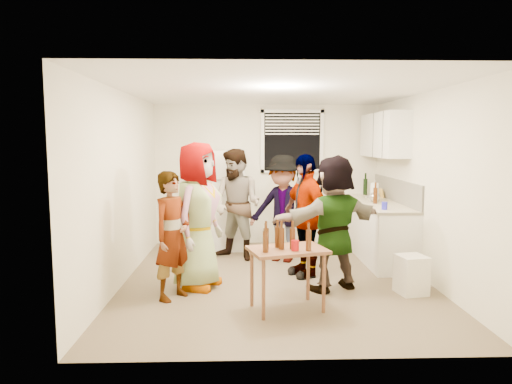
{
  "coord_description": "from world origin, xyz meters",
  "views": [
    {
      "loc": [
        -0.45,
        -5.94,
        1.86
      ],
      "look_at": [
        -0.25,
        0.36,
        1.15
      ],
      "focal_mm": 32.0,
      "sensor_mm": 36.0,
      "label": 1
    }
  ],
  "objects_px": {
    "wine_bottle": "(365,195)",
    "guest_stripe": "(174,298)",
    "refrigerator": "(225,199)",
    "guest_back_left": "(237,259)",
    "serving_table": "(287,309)",
    "guest_grey": "(198,287)",
    "beer_bottle_counter": "(375,203)",
    "blue_cup": "(384,210)",
    "guest_black": "(304,275)",
    "guest_back_right": "(282,261)",
    "red_cup": "(295,251)",
    "guest_orange": "(333,289)",
    "kettle": "(374,202)",
    "beer_bottle_table": "(308,251)",
    "trash_bin": "(411,274)"
  },
  "relations": [
    {
      "from": "guest_stripe",
      "to": "guest_back_right",
      "type": "height_order",
      "value": "guest_back_right"
    },
    {
      "from": "guest_black",
      "to": "guest_back_left",
      "type": "bearing_deg",
      "value": -157.42
    },
    {
      "from": "red_cup",
      "to": "guest_grey",
      "type": "height_order",
      "value": "red_cup"
    },
    {
      "from": "refrigerator",
      "to": "beer_bottle_counter",
      "type": "relative_size",
      "value": 6.97
    },
    {
      "from": "serving_table",
      "to": "guest_grey",
      "type": "xyz_separation_m",
      "value": [
        -1.06,
        0.81,
        0.0
      ]
    },
    {
      "from": "blue_cup",
      "to": "guest_back_left",
      "type": "relative_size",
      "value": 0.06
    },
    {
      "from": "refrigerator",
      "to": "guest_stripe",
      "type": "height_order",
      "value": "refrigerator"
    },
    {
      "from": "serving_table",
      "to": "guest_stripe",
      "type": "xyz_separation_m",
      "value": [
        -1.31,
        0.41,
        0.0
      ]
    },
    {
      "from": "blue_cup",
      "to": "guest_orange",
      "type": "height_order",
      "value": "blue_cup"
    },
    {
      "from": "kettle",
      "to": "guest_stripe",
      "type": "height_order",
      "value": "kettle"
    },
    {
      "from": "beer_bottle_counter",
      "to": "trash_bin",
      "type": "relative_size",
      "value": 0.52
    },
    {
      "from": "guest_orange",
      "to": "kettle",
      "type": "bearing_deg",
      "value": -147.05
    },
    {
      "from": "wine_bottle",
      "to": "trash_bin",
      "type": "relative_size",
      "value": 0.61
    },
    {
      "from": "beer_bottle_table",
      "to": "red_cup",
      "type": "distance_m",
      "value": 0.14
    },
    {
      "from": "beer_bottle_counter",
      "to": "blue_cup",
      "type": "xyz_separation_m",
      "value": [
        -0.05,
        -0.62,
        0.0
      ]
    },
    {
      "from": "beer_bottle_counter",
      "to": "guest_back_left",
      "type": "bearing_deg",
      "value": 175.69
    },
    {
      "from": "refrigerator",
      "to": "guest_back_right",
      "type": "height_order",
      "value": "refrigerator"
    },
    {
      "from": "guest_black",
      "to": "kettle",
      "type": "bearing_deg",
      "value": 103.86
    },
    {
      "from": "red_cup",
      "to": "guest_grey",
      "type": "xyz_separation_m",
      "value": [
        -1.13,
        0.92,
        -0.69
      ]
    },
    {
      "from": "serving_table",
      "to": "guest_back_left",
      "type": "xyz_separation_m",
      "value": [
        -0.57,
        2.17,
        0.0
      ]
    },
    {
      "from": "wine_bottle",
      "to": "beer_bottle_table",
      "type": "relative_size",
      "value": 1.29
    },
    {
      "from": "guest_grey",
      "to": "kettle",
      "type": "bearing_deg",
      "value": -40.69
    },
    {
      "from": "blue_cup",
      "to": "red_cup",
      "type": "height_order",
      "value": "blue_cup"
    },
    {
      "from": "kettle",
      "to": "beer_bottle_table",
      "type": "xyz_separation_m",
      "value": [
        -1.39,
        -2.34,
        -0.21
      ]
    },
    {
      "from": "blue_cup",
      "to": "beer_bottle_table",
      "type": "bearing_deg",
      "value": -130.48
    },
    {
      "from": "serving_table",
      "to": "guest_black",
      "type": "height_order",
      "value": "serving_table"
    },
    {
      "from": "guest_back_right",
      "to": "red_cup",
      "type": "bearing_deg",
      "value": -66.04
    },
    {
      "from": "kettle",
      "to": "blue_cup",
      "type": "height_order",
      "value": "kettle"
    },
    {
      "from": "refrigerator",
      "to": "guest_back_left",
      "type": "xyz_separation_m",
      "value": [
        0.22,
        -0.78,
        -0.85
      ]
    },
    {
      "from": "wine_bottle",
      "to": "guest_stripe",
      "type": "distance_m",
      "value": 4.17
    },
    {
      "from": "guest_back_right",
      "to": "blue_cup",
      "type": "bearing_deg",
      "value": -0.29
    },
    {
      "from": "refrigerator",
      "to": "wine_bottle",
      "type": "relative_size",
      "value": 5.88
    },
    {
      "from": "blue_cup",
      "to": "guest_stripe",
      "type": "relative_size",
      "value": 0.07
    },
    {
      "from": "trash_bin",
      "to": "guest_black",
      "type": "xyz_separation_m",
      "value": [
        -1.2,
        0.8,
        -0.25
      ]
    },
    {
      "from": "guest_back_left",
      "to": "kettle",
      "type": "bearing_deg",
      "value": 34.45
    },
    {
      "from": "wine_bottle",
      "to": "guest_orange",
      "type": "relative_size",
      "value": 0.17
    },
    {
      "from": "serving_table",
      "to": "guest_back_right",
      "type": "relative_size",
      "value": 0.5
    },
    {
      "from": "kettle",
      "to": "guest_back_left",
      "type": "relative_size",
      "value": 0.13
    },
    {
      "from": "wine_bottle",
      "to": "serving_table",
      "type": "bearing_deg",
      "value": -118.46
    },
    {
      "from": "kettle",
      "to": "blue_cup",
      "type": "distance_m",
      "value": 0.84
    },
    {
      "from": "serving_table",
      "to": "beer_bottle_table",
      "type": "height_order",
      "value": "beer_bottle_table"
    },
    {
      "from": "kettle",
      "to": "beer_bottle_table",
      "type": "distance_m",
      "value": 2.73
    },
    {
      "from": "guest_back_left",
      "to": "guest_black",
      "type": "distance_m",
      "value": 1.3
    },
    {
      "from": "wine_bottle",
      "to": "beer_bottle_counter",
      "type": "height_order",
      "value": "wine_bottle"
    },
    {
      "from": "guest_stripe",
      "to": "guest_back_right",
      "type": "relative_size",
      "value": 0.92
    },
    {
      "from": "guest_grey",
      "to": "guest_orange",
      "type": "relative_size",
      "value": 1.09
    },
    {
      "from": "wine_bottle",
      "to": "beer_bottle_counter",
      "type": "bearing_deg",
      "value": -97.59
    },
    {
      "from": "guest_orange",
      "to": "guest_black",
      "type": "bearing_deg",
      "value": -90.4
    },
    {
      "from": "beer_bottle_table",
      "to": "guest_orange",
      "type": "relative_size",
      "value": 0.13
    },
    {
      "from": "blue_cup",
      "to": "guest_black",
      "type": "distance_m",
      "value": 1.45
    }
  ]
}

